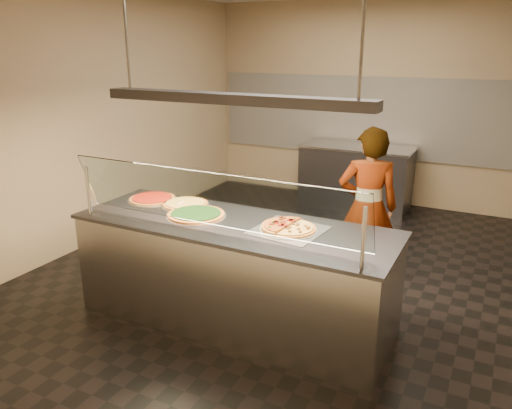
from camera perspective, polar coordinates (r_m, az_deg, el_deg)
The scene contains 19 objects.
ground at distance 5.50m, azimuth 3.74°, elevation -7.62°, with size 5.00×6.00×0.02m, color black.
wall_back at distance 7.88m, azimuth 12.92°, elevation 11.19°, with size 5.00×0.02×3.00m, color tan.
wall_front at distance 2.64m, azimuth -22.72°, elevation -2.41°, with size 5.00×0.02×3.00m, color tan.
wall_left at distance 6.44m, azimuth -17.20°, elevation 9.46°, with size 0.02×6.00×3.00m, color tan.
tile_band at distance 7.87m, azimuth 12.77°, elevation 9.72°, with size 4.90×0.02×1.20m, color silver.
serving_counter at distance 4.35m, azimuth -2.52°, elevation -7.88°, with size 2.74×0.94×0.93m.
sneeze_guard at distance 3.79m, azimuth -5.22°, elevation 0.52°, with size 2.50×0.18×0.54m.
perforated_tray at distance 4.01m, azimuth 3.74°, elevation -2.87°, with size 0.58×0.58×0.01m.
half_pizza_pepperoni at distance 4.04m, azimuth 2.40°, elevation -2.26°, with size 0.26×0.46×0.05m.
half_pizza_sausage at distance 3.96m, azimuth 5.16°, elevation -2.84°, with size 0.26×0.46×0.04m.
pizza_spinach at distance 4.35m, azimuth -6.84°, elevation -1.11°, with size 0.52×0.52×0.03m.
pizza_cheese at distance 4.66m, azimuth -8.04°, elevation 0.10°, with size 0.44×0.44×0.03m.
pizza_tomato at distance 4.88m, azimuth -11.73°, elevation 0.69°, with size 0.46×0.46×0.03m.
pizza_spatula at distance 4.58m, azimuth -8.44°, elevation -0.05°, with size 0.20×0.23×0.02m.
prep_table at distance 7.63m, azimuth 11.32°, elevation 3.17°, with size 1.62×0.74×0.93m.
worker at distance 5.06m, azimuth 12.62°, elevation -0.37°, with size 0.59×0.39×1.62m, color #3D3545.
heat_lamp_housing at distance 3.94m, azimuth -2.81°, elevation 11.98°, with size 2.30×0.18×0.08m, color #424249.
lamp_rod_left at distance 4.50m, azimuth -14.70°, elevation 19.13°, with size 0.02×0.02×1.01m, color #B7B7BC.
lamp_rod_right at distance 3.53m, azimuth 12.19°, elevation 19.81°, with size 0.02×0.02×1.01m, color #B7B7BC.
Camera 1 is at (1.94, -4.57, 2.35)m, focal length 35.00 mm.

